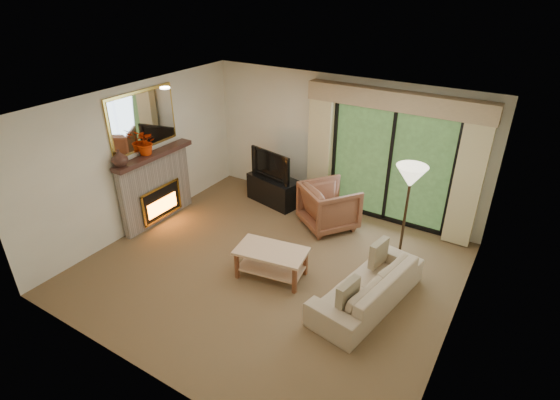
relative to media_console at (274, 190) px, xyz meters
The scene contains 22 objects.
floor 2.29m from the media_console, 59.13° to the right, with size 5.50×5.50×0.00m, color brown.
ceiling 3.25m from the media_console, 59.13° to the right, with size 5.50×5.50×0.00m, color white.
wall_back 1.65m from the media_console, 25.26° to the left, with size 5.00×5.00×0.00m, color silver.
wall_front 4.71m from the media_console, 75.32° to the right, with size 5.00×5.00×0.00m, color silver.
wall_left 2.71m from the media_console, 129.09° to the right, with size 5.00×5.00×0.00m, color silver.
wall_right 4.49m from the media_console, 26.47° to the right, with size 5.00×5.00×0.00m, color silver.
fireplace 2.32m from the media_console, 129.92° to the right, with size 0.24×1.70×1.37m, color gray, non-canonical shape.
mirror 2.88m from the media_console, 131.52° to the right, with size 0.07×1.45×1.02m, color gold, non-canonical shape.
sliding_door 2.37m from the media_console, 13.00° to the left, with size 2.26×0.10×2.16m, color black, non-canonical shape.
curtain_left 1.29m from the media_console, 25.55° to the left, with size 0.45×0.18×2.35m, color #CEBC87.
curtain_right 3.66m from the media_console, ahead, with size 0.45×0.18×2.35m, color #CEBC87.
cornice 3.01m from the media_console, 10.72° to the left, with size 3.20×0.24×0.32m, color tan.
media_console is the anchor object (origin of this frame).
tv 0.57m from the media_console, 90.00° to the right, with size 1.02×0.13×0.59m, color black.
armchair 1.40m from the media_console, 11.43° to the right, with size 0.89×0.92×0.84m, color brown.
sofa 3.36m from the media_console, 34.48° to the right, with size 1.96×0.77×0.57m, color tan.
pillow_near 3.67m from the media_console, 42.37° to the right, with size 0.11×0.41×0.41m, color brown.
pillow_far 3.03m from the media_console, 26.33° to the right, with size 0.11×0.40×0.40m, color brown.
coffee_table 2.47m from the media_console, 58.45° to the right, with size 1.07×0.59×0.48m, color tan, non-canonical shape.
floor_lamp 3.03m from the media_console, 15.08° to the right, with size 0.47×0.47×1.73m, color beige, non-canonical shape.
vase 3.09m from the media_console, 120.62° to the right, with size 0.27×0.27×0.28m, color #3D231C.
branches 2.70m from the media_console, 127.85° to the right, with size 0.41×0.35×0.45m, color red.
Camera 1 is at (3.13, -4.75, 4.22)m, focal length 28.00 mm.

